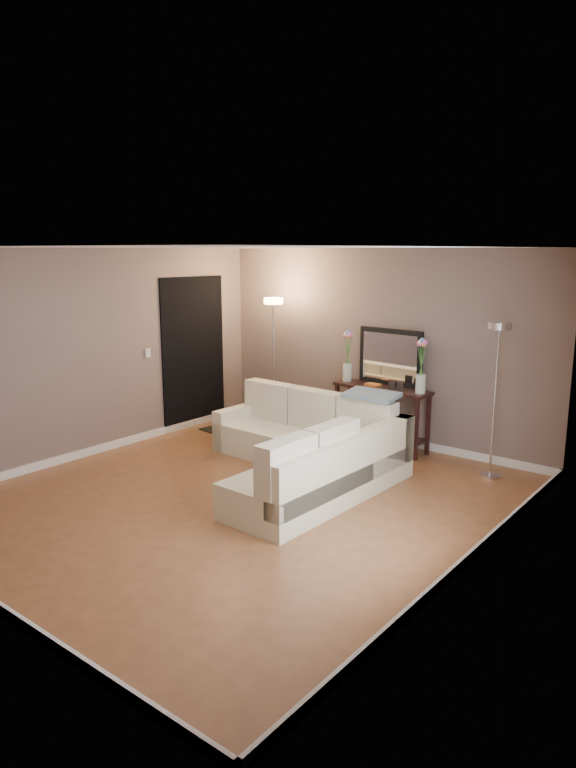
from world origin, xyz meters
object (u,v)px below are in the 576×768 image
Objects in this scene: floor_lamp_lit at (274,337)px; floor_lamp_unlit at (497,369)px; sectional_sofa at (309,450)px; console_table at (376,412)px.

floor_lamp_lit reaches higher than floor_lamp_unlit.
sectional_sofa is 1.39× the size of floor_lamp_unlit.
floor_lamp_lit reaches higher than console_table.
sectional_sofa is 2.30m from floor_lamp_unlit.
floor_lamp_lit is at bearing 179.65° from floor_lamp_unlit.
sectional_sofa reaches higher than console_table.
floor_lamp_lit is at bearing -173.76° from console_table.
floor_lamp_unlit is (1.65, 1.28, 0.95)m from sectional_sofa.
floor_lamp_lit is at bearing 141.03° from sectional_sofa.
floor_lamp_unlit reaches higher than console_table.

